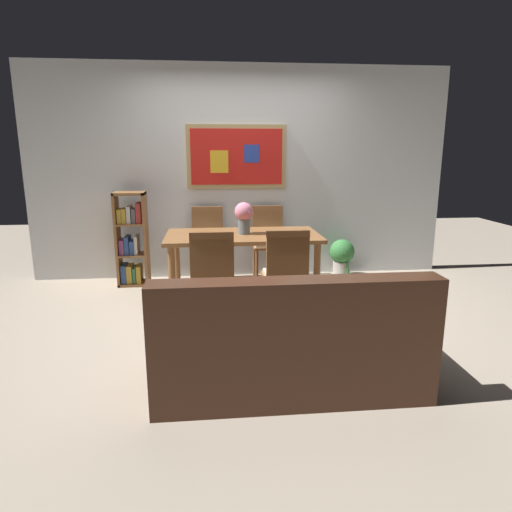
{
  "coord_description": "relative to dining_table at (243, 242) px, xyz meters",
  "views": [
    {
      "loc": [
        -0.4,
        -4.15,
        1.6
      ],
      "look_at": [
        0.01,
        -0.16,
        0.65
      ],
      "focal_mm": 31.77,
      "sensor_mm": 36.0,
      "label": 1
    }
  ],
  "objects": [
    {
      "name": "dining_table",
      "position": [
        0.0,
        0.0,
        0.0
      ],
      "size": [
        1.62,
        0.85,
        0.72
      ],
      "color": "brown",
      "rests_on": "ground_plane"
    },
    {
      "name": "potted_ivy",
      "position": [
        1.33,
        0.78,
        -0.36
      ],
      "size": [
        0.31,
        0.31,
        0.51
      ],
      "color": "#B2ADA3",
      "rests_on": "ground_plane"
    },
    {
      "name": "ground_plane",
      "position": [
        0.06,
        -0.55,
        -0.63
      ],
      "size": [
        12.0,
        12.0,
        0.0
      ],
      "primitive_type": "plane",
      "color": "tan"
    },
    {
      "name": "bookshelf",
      "position": [
        -1.28,
        0.69,
        -0.11
      ],
      "size": [
        0.36,
        0.28,
        1.11
      ],
      "color": "brown",
      "rests_on": "ground_plane"
    },
    {
      "name": "dining_chair_far_right",
      "position": [
        0.38,
        0.79,
        -0.1
      ],
      "size": [
        0.4,
        0.41,
        0.91
      ],
      "color": "brown",
      "rests_on": "ground_plane"
    },
    {
      "name": "dining_chair_far_left",
      "position": [
        -0.37,
        0.79,
        -0.1
      ],
      "size": [
        0.4,
        0.41,
        0.91
      ],
      "color": "brown",
      "rests_on": "ground_plane"
    },
    {
      "name": "wall_back_with_painting",
      "position": [
        0.06,
        1.04,
        0.67
      ],
      "size": [
        5.2,
        0.14,
        2.6
      ],
      "color": "silver",
      "rests_on": "ground_plane"
    },
    {
      "name": "dining_chair_near_right",
      "position": [
        0.33,
        -0.77,
        -0.1
      ],
      "size": [
        0.4,
        0.41,
        0.91
      ],
      "color": "brown",
      "rests_on": "ground_plane"
    },
    {
      "name": "dining_chair_near_left",
      "position": [
        -0.33,
        -0.78,
        -0.1
      ],
      "size": [
        0.4,
        0.41,
        0.91
      ],
      "color": "brown",
      "rests_on": "ground_plane"
    },
    {
      "name": "leather_couch",
      "position": [
        0.16,
        -1.89,
        -0.32
      ],
      "size": [
        1.8,
        0.84,
        0.84
      ],
      "color": "#472819",
      "rests_on": "ground_plane"
    },
    {
      "name": "flower_vase",
      "position": [
        0.01,
        0.01,
        0.29
      ],
      "size": [
        0.2,
        0.2,
        0.34
      ],
      "color": "slate",
      "rests_on": "dining_table"
    },
    {
      "name": "tv_remote",
      "position": [
        0.41,
        -0.09,
        0.1
      ],
      "size": [
        0.04,
        0.16,
        0.02
      ],
      "color": "black",
      "rests_on": "dining_table"
    }
  ]
}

